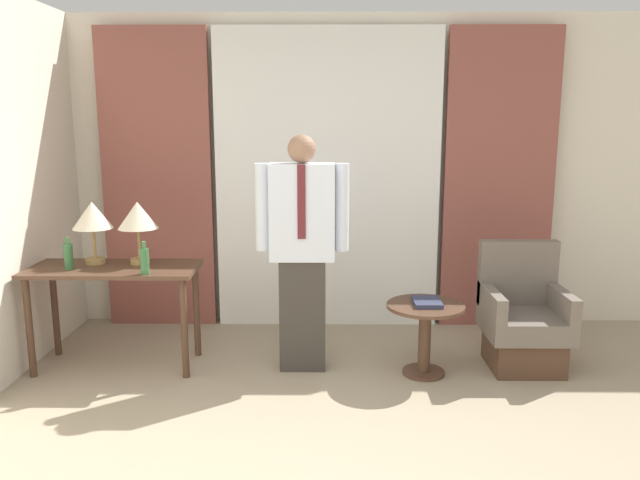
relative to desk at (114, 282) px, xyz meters
The scene contains 13 objects.
wall_back 2.05m from the desk, 35.59° to the left, with size 10.00×0.06×2.70m.
curtain_sheer_center 1.96m from the desk, 32.32° to the left, with size 1.93×0.06×2.58m.
curtain_drape_left 1.19m from the desk, 85.09° to the left, with size 0.95×0.06×2.58m.
curtain_drape_right 3.27m from the desk, 18.01° to the left, with size 0.95×0.06×2.58m.
desk is the anchor object (origin of this frame).
table_lamp_left 0.50m from the desk, 147.24° to the left, with size 0.29×0.29×0.46m.
table_lamp_right 0.50m from the desk, 32.76° to the left, with size 0.29×0.29×0.46m.
bottle_near_edge 0.37m from the desk, 166.59° to the right, with size 0.06×0.06×0.23m.
bottle_by_lamp 0.42m from the desk, 35.61° to the right, with size 0.06×0.06×0.23m.
person 1.41m from the desk, ahead, with size 0.67×0.22×1.72m.
armchair 3.03m from the desk, ahead, with size 0.59×0.58×0.92m.
side_table 2.28m from the desk, ahead, with size 0.56×0.56×0.52m.
book 2.28m from the desk, ahead, with size 0.19×0.26×0.03m.
Camera 1 is at (-0.01, -2.51, 1.83)m, focal length 35.00 mm.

